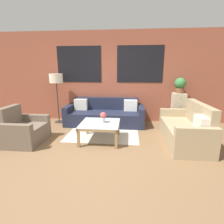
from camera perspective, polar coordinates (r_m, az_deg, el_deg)
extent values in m
plane|color=brown|center=(3.63, -5.18, -13.22)|extent=(16.00, 16.00, 0.00)
cube|color=brown|center=(5.66, -0.89, 11.25)|extent=(8.40, 0.08, 2.80)
cube|color=black|center=(5.79, -10.68, 15.04)|extent=(1.40, 0.01, 1.10)
cube|color=black|center=(5.58, 9.13, 15.16)|extent=(1.40, 0.01, 1.10)
cube|color=beige|center=(4.74, -2.74, -6.53)|extent=(1.83, 1.54, 0.00)
cube|color=#1E2338|center=(5.25, -2.54, -2.25)|extent=(2.02, 0.72, 0.40)
cube|color=#1E2338|center=(5.63, -1.94, 0.84)|extent=(2.02, 0.16, 0.78)
cube|color=#1E2338|center=(5.55, -13.63, -0.78)|extent=(0.16, 0.88, 0.58)
cube|color=#1E2338|center=(5.27, 9.39, -1.35)|extent=(0.16, 0.88, 0.58)
cube|color=silver|center=(5.59, -10.12, 2.43)|extent=(0.40, 0.16, 0.34)
cube|color=white|center=(5.39, 6.08, 2.15)|extent=(0.40, 0.16, 0.34)
cube|color=tan|center=(4.31, 21.18, -6.63)|extent=(0.64, 1.41, 0.42)
cube|color=tan|center=(4.37, 26.52, -3.47)|extent=(0.16, 1.41, 0.92)
cube|color=tan|center=(5.02, 19.85, -2.52)|extent=(0.80, 0.14, 0.62)
cube|color=tan|center=(3.62, 25.78, -9.29)|extent=(0.80, 0.14, 0.62)
cube|color=silver|center=(3.84, 27.00, -3.70)|extent=(0.16, 0.40, 0.34)
cube|color=#6B5B4C|center=(4.46, -25.52, -6.54)|extent=(0.64, 0.65, 0.40)
cube|color=#6B5B4C|center=(4.61, -30.07, -3.54)|extent=(0.16, 0.65, 0.84)
cube|color=#6B5B4C|center=(4.17, -29.34, -7.19)|extent=(0.80, 0.14, 0.56)
cube|color=#6B5B4C|center=(4.80, -24.05, -4.00)|extent=(0.80, 0.14, 0.56)
cube|color=silver|center=(4.07, -3.95, -3.62)|extent=(0.89, 0.89, 0.01)
cube|color=#99754C|center=(3.69, -5.00, -6.01)|extent=(0.89, 0.05, 0.05)
cube|color=#99754C|center=(4.48, -3.07, -2.41)|extent=(0.89, 0.05, 0.05)
cube|color=#99754C|center=(4.17, -9.66, -3.82)|extent=(0.05, 0.89, 0.05)
cube|color=#99754C|center=(4.03, 1.97, -4.22)|extent=(0.05, 0.89, 0.05)
cube|color=#99754C|center=(3.86, -10.93, -8.29)|extent=(0.06, 0.06, 0.42)
cube|color=#99754C|center=(3.72, 1.35, -8.89)|extent=(0.06, 0.06, 0.42)
cube|color=#99754C|center=(4.60, -8.11, -4.55)|extent=(0.06, 0.06, 0.42)
cube|color=#99754C|center=(4.48, 2.11, -4.90)|extent=(0.06, 0.06, 0.42)
cylinder|color=#2D2D2D|center=(5.87, -16.82, -3.04)|extent=(0.28, 0.28, 0.02)
cylinder|color=#2D2D2D|center=(5.73, -17.25, 2.94)|extent=(0.03, 0.03, 1.23)
cylinder|color=beige|center=(5.65, -17.79, 10.44)|extent=(0.40, 0.40, 0.27)
cube|color=#C6B793|center=(5.67, 20.73, 0.98)|extent=(0.37, 0.39, 0.96)
sphere|color=#38332D|center=(5.42, 21.58, 4.23)|extent=(0.02, 0.02, 0.02)
sphere|color=#38332D|center=(5.46, 21.36, 1.75)|extent=(0.02, 0.02, 0.02)
sphere|color=#38332D|center=(5.51, 21.15, -0.68)|extent=(0.02, 0.02, 0.02)
sphere|color=#38332D|center=(5.57, 20.94, -3.07)|extent=(0.02, 0.02, 0.02)
cylinder|color=brown|center=(5.59, 21.21, 6.56)|extent=(0.25, 0.25, 0.15)
sphere|color=#387A3D|center=(5.57, 21.40, 8.74)|extent=(0.32, 0.32, 0.32)
cylinder|color=#ADBCC6|center=(4.07, -2.89, -2.59)|extent=(0.09, 0.09, 0.13)
sphere|color=#CC4C4C|center=(4.04, -2.91, -1.06)|extent=(0.14, 0.14, 0.14)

